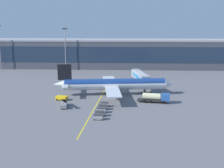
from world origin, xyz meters
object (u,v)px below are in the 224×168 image
Objects in this scene: main_airliner at (114,84)px; fuel_tanker at (156,98)px; belt_loader at (64,104)px; baggage_cart_4 at (104,104)px; baggage_cart_0 at (98,117)px; baggage_cart_1 at (100,113)px; baggage_cart_2 at (101,110)px; baggage_cart_3 at (103,107)px; pushback_tug at (62,98)px.

main_airliner is 17.91m from fuel_tanker.
belt_loader is (-29.91, -6.86, -0.76)m from fuel_tanker.
fuel_tanker is 18.08m from baggage_cart_4.
baggage_cart_1 is at bearing 87.44° from baggage_cart_0.
baggage_cart_2 is at bearing 87.44° from baggage_cart_0.
belt_loader reaches higher than baggage_cart_1.
belt_loader reaches higher than baggage_cart_3.
fuel_tanker is 4.07× the size of baggage_cart_1.
baggage_cart_1 is (-3.05, -25.52, -3.24)m from main_airliner.
main_airliner is 25.91m from baggage_cart_1.
baggage_cart_0 and baggage_cart_4 have the same top height.
baggage_cart_3 is at bearing -92.56° from baggage_cart_4.
belt_loader is 2.58× the size of baggage_cart_2.
belt_loader is 12.83m from baggage_cart_4.
pushback_tug is 1.56× the size of baggage_cart_3.
baggage_cart_3 and baggage_cart_4 have the same top height.
baggage_cart_1 is (-17.57, -15.27, -0.96)m from fuel_tanker.
baggage_cart_0 is (-17.71, -18.47, -0.96)m from fuel_tanker.
main_airliner is 16.47m from baggage_cart_4.
baggage_cart_0 is at bearing -92.56° from baggage_cart_1.
baggage_cart_0 is (12.20, -11.61, -0.21)m from belt_loader.
pushback_tug is 22.62m from baggage_cart_1.
belt_loader is at bearing 170.94° from baggage_cart_3.
fuel_tanker is at bearing 12.92° from belt_loader.
main_airliner is 16.68× the size of baggage_cart_4.
main_airliner is at bearing 25.45° from pushback_tug.
pushback_tug is 0.60× the size of belt_loader.
main_airliner is at bearing 80.65° from baggage_cart_4.
baggage_cart_4 is (0.14, 3.20, 0.00)m from baggage_cart_3.
baggage_cart_3 is 1.00× the size of baggage_cart_4.
baggage_cart_1 is at bearing -92.56° from baggage_cart_3.
main_airliner is at bearing 48.02° from belt_loader.
baggage_cart_2 and baggage_cart_3 have the same top height.
belt_loader is 2.58× the size of baggage_cart_0.
baggage_cart_1 is at bearing -34.26° from belt_loader.
fuel_tanker is 2.61× the size of pushback_tug.
pushback_tug is (-32.57, 1.66, -0.90)m from fuel_tanker.
baggage_cart_0 is at bearing -92.56° from baggage_cart_2.
baggage_cart_1 reaches higher than pushback_tug.
main_airliner is 20.25m from pushback_tug.
baggage_cart_3 is at bearing 87.44° from baggage_cart_0.
fuel_tanker reaches higher than baggage_cart_0.
baggage_cart_4 is (0.43, 9.59, 0.00)m from baggage_cart_1.
pushback_tug is at bearing 126.45° from baggage_cart_0.
baggage_cart_2 is at bearing 87.44° from baggage_cart_1.
baggage_cart_4 is at bearing -25.42° from pushback_tug.
belt_loader is at bearing 136.43° from baggage_cart_0.
baggage_cart_3 is (12.63, -2.01, -0.21)m from belt_loader.
baggage_cart_3 is at bearing -34.55° from pushback_tug.
belt_loader is at bearing -131.98° from main_airliner.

